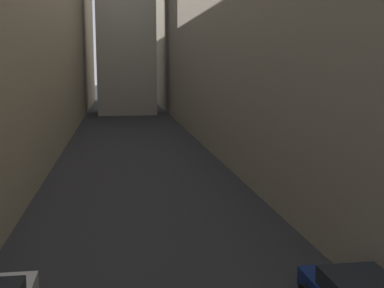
% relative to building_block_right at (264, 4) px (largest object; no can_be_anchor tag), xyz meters
% --- Properties ---
extents(ground_plane, '(264.00, 264.00, 0.00)m').
position_rel_building_block_right_xyz_m(ground_plane, '(-11.39, -2.00, -11.66)').
color(ground_plane, '#232326').
extents(building_block_left, '(10.10, 108.00, 19.04)m').
position_rel_building_block_right_xyz_m(building_block_left, '(-21.94, 0.00, -2.14)').
color(building_block_left, gray).
rests_on(building_block_left, ground).
extents(building_block_right, '(11.77, 108.00, 23.32)m').
position_rel_building_block_right_xyz_m(building_block_right, '(0.00, 0.00, 0.00)').
color(building_block_right, gray).
rests_on(building_block_right, ground).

